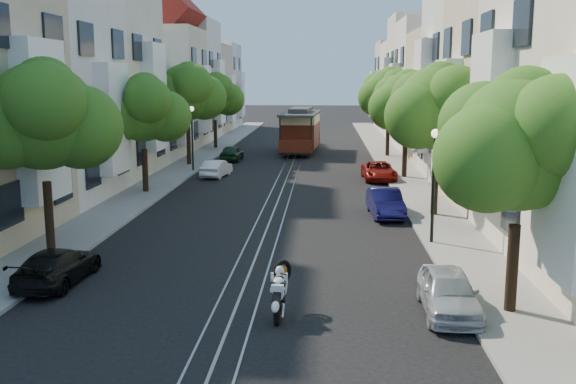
% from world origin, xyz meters
% --- Properties ---
extents(ground, '(200.00, 200.00, 0.00)m').
position_xyz_m(ground, '(0.00, 28.00, 0.00)').
color(ground, black).
rests_on(ground, ground).
extents(sidewalk_east, '(2.50, 80.00, 0.12)m').
position_xyz_m(sidewalk_east, '(7.25, 28.00, 0.06)').
color(sidewalk_east, gray).
rests_on(sidewalk_east, ground).
extents(sidewalk_west, '(2.50, 80.00, 0.12)m').
position_xyz_m(sidewalk_west, '(-7.25, 28.00, 0.06)').
color(sidewalk_west, gray).
rests_on(sidewalk_west, ground).
extents(rail_left, '(0.06, 80.00, 0.02)m').
position_xyz_m(rail_left, '(-0.55, 28.00, 0.01)').
color(rail_left, gray).
rests_on(rail_left, ground).
extents(rail_slot, '(0.06, 80.00, 0.02)m').
position_xyz_m(rail_slot, '(0.00, 28.00, 0.01)').
color(rail_slot, gray).
rests_on(rail_slot, ground).
extents(rail_right, '(0.06, 80.00, 0.02)m').
position_xyz_m(rail_right, '(0.55, 28.00, 0.01)').
color(rail_right, gray).
rests_on(rail_right, ground).
extents(lane_line, '(0.08, 80.00, 0.01)m').
position_xyz_m(lane_line, '(0.00, 28.00, 0.00)').
color(lane_line, tan).
rests_on(lane_line, ground).
extents(townhouses_east, '(7.75, 72.00, 12.00)m').
position_xyz_m(townhouses_east, '(11.87, 27.91, 5.18)').
color(townhouses_east, beige).
rests_on(townhouses_east, ground).
extents(townhouses_west, '(7.75, 72.00, 11.76)m').
position_xyz_m(townhouses_west, '(-11.87, 27.91, 5.08)').
color(townhouses_west, silver).
rests_on(townhouses_west, ground).
extents(tree_e_a, '(4.72, 3.87, 6.27)m').
position_xyz_m(tree_e_a, '(7.26, -3.02, 4.40)').
color(tree_e_a, black).
rests_on(tree_e_a, ground).
extents(tree_e_b, '(4.93, 4.08, 6.68)m').
position_xyz_m(tree_e_b, '(7.26, 8.98, 4.73)').
color(tree_e_b, black).
rests_on(tree_e_b, ground).
extents(tree_e_c, '(4.84, 3.99, 6.52)m').
position_xyz_m(tree_e_c, '(7.26, 19.98, 4.60)').
color(tree_e_c, black).
rests_on(tree_e_c, ground).
extents(tree_e_d, '(5.01, 4.16, 6.85)m').
position_xyz_m(tree_e_d, '(7.26, 30.98, 4.87)').
color(tree_e_d, black).
rests_on(tree_e_d, ground).
extents(tree_w_a, '(4.93, 4.08, 6.68)m').
position_xyz_m(tree_w_a, '(-7.14, 1.98, 4.73)').
color(tree_w_a, black).
rests_on(tree_w_a, ground).
extents(tree_w_b, '(4.72, 3.87, 6.27)m').
position_xyz_m(tree_w_b, '(-7.14, 13.98, 4.40)').
color(tree_w_b, black).
rests_on(tree_w_b, ground).
extents(tree_w_c, '(5.13, 4.28, 7.09)m').
position_xyz_m(tree_w_c, '(-7.14, 24.98, 5.07)').
color(tree_w_c, black).
rests_on(tree_w_c, ground).
extents(tree_w_d, '(4.84, 3.99, 6.52)m').
position_xyz_m(tree_w_d, '(-7.14, 35.98, 4.60)').
color(tree_w_d, black).
rests_on(tree_w_d, ground).
extents(lamp_east, '(0.32, 0.32, 4.16)m').
position_xyz_m(lamp_east, '(6.30, 4.00, 2.85)').
color(lamp_east, black).
rests_on(lamp_east, ground).
extents(lamp_west, '(0.32, 0.32, 4.16)m').
position_xyz_m(lamp_west, '(-6.30, 22.00, 2.85)').
color(lamp_west, black).
rests_on(lamp_west, ground).
extents(sportbike_rider, '(0.51, 1.74, 1.42)m').
position_xyz_m(sportbike_rider, '(1.22, -3.60, 0.77)').
color(sportbike_rider, black).
rests_on(sportbike_rider, ground).
extents(cable_car, '(3.27, 8.90, 3.36)m').
position_xyz_m(cable_car, '(0.32, 33.46, 1.99)').
color(cable_car, black).
rests_on(cable_car, ground).
extents(parked_car_e_near, '(1.45, 3.47, 1.17)m').
position_xyz_m(parked_car_e_near, '(5.60, -3.03, 0.59)').
color(parked_car_e_near, '#ABB1B7').
rests_on(parked_car_e_near, ground).
extents(parked_car_e_mid, '(1.56, 3.80, 1.23)m').
position_xyz_m(parked_car_e_mid, '(5.05, 8.96, 0.61)').
color(parked_car_e_mid, '#0F0D43').
rests_on(parked_car_e_mid, ground).
extents(parked_car_e_far, '(2.02, 4.11, 1.12)m').
position_xyz_m(parked_car_e_far, '(5.60, 19.22, 0.56)').
color(parked_car_e_far, maroon).
rests_on(parked_car_e_far, ground).
extents(parked_car_w_near, '(1.69, 3.79, 1.08)m').
position_xyz_m(parked_car_w_near, '(-5.60, -1.21, 0.54)').
color(parked_car_w_near, black).
rests_on(parked_car_w_near, ground).
extents(parked_car_w_mid, '(1.59, 3.42, 1.08)m').
position_xyz_m(parked_car_w_mid, '(-4.40, 19.96, 0.54)').
color(parked_car_w_mid, white).
rests_on(parked_car_w_mid, ground).
extents(parked_car_w_far, '(1.53, 3.48, 1.17)m').
position_xyz_m(parked_car_w_far, '(-4.59, 27.86, 0.58)').
color(parked_car_w_far, '#15361E').
rests_on(parked_car_w_far, ground).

